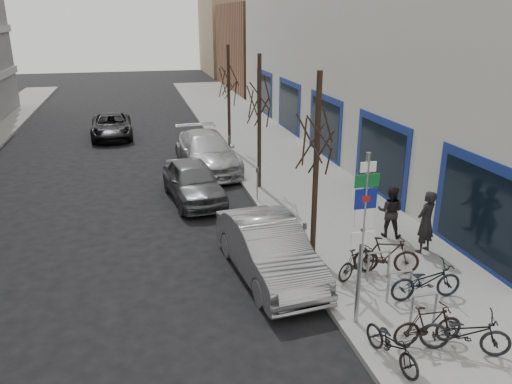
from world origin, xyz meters
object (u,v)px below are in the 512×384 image
tree_far (228,73)px  bike_far_curb (466,329)px  bike_mid_inner (357,262)px  parked_car_front (269,249)px  highway_sign_pole (363,231)px  bike_near_left (392,341)px  meter_mid (257,180)px  tree_near (318,123)px  lane_car (112,126)px  bike_rack (399,282)px  parked_car_mid (193,181)px  tree_mid (259,90)px  meter_back (230,146)px  bike_far_inner (387,255)px  meter_front (304,240)px  bike_near_right (428,325)px  pedestrian_near (426,222)px  bike_mid_curb (426,278)px  pedestrian_far (390,211)px  parked_car_back (207,152)px

tree_far → bike_far_curb: 18.43m
bike_mid_inner → parked_car_front: (-2.23, 0.89, 0.20)m
highway_sign_pole → bike_near_left: highway_sign_pole is taller
meter_mid → tree_far: bearing=86.8°
tree_near → tree_far: bearing=90.0°
bike_far_curb → lane_car: 24.15m
bike_rack → lane_car: 22.00m
bike_far_curb → parked_car_mid: bearing=47.1°
highway_sign_pole → tree_mid: tree_mid is taller
highway_sign_pole → parked_car_front: bearing=114.8°
meter_back → bike_far_inner: (2.02, -12.03, -0.22)m
tree_far → bike_far_inner: bearing=-83.8°
tree_far → bike_far_inner: tree_far is taller
tree_mid → lane_car: size_ratio=1.10×
parked_car_mid → meter_front: bearing=-76.8°
meter_mid → bike_far_inner: bearing=-72.8°
tree_mid → bike_near_right: bearing=-85.2°
parked_car_mid → pedestrian_near: 8.92m
bike_rack → bike_mid_curb: bearing=-5.0°
meter_mid → bike_far_curb: bearing=-78.9°
bike_mid_inner → bike_far_inner: (0.86, 0.01, 0.10)m
pedestrian_near → pedestrian_far: (-0.46, 1.28, -0.10)m
tree_near → bike_far_inner: bearing=-44.3°
bike_mid_curb → bike_mid_inner: (-1.19, 1.42, -0.12)m
bike_mid_curb → meter_front: bearing=46.2°
bike_near_right → lane_car: lane_car is taller
meter_back → bike_mid_inner: 12.10m
meter_front → bike_far_inner: size_ratio=0.70×
parked_car_mid → highway_sign_pole: bearing=-81.4°
tree_far → bike_near_right: bearing=-87.0°
tree_mid → parked_car_back: size_ratio=0.94×
tree_far → bike_far_curb: size_ratio=3.01×
tree_far → meter_front: bearing=-91.9°
meter_back → pedestrian_far: size_ratio=0.75×
tree_near → bike_near_left: size_ratio=3.37×
bike_far_inner → bike_far_curb: bearing=-161.7°
meter_front → parked_car_back: bearing=96.7°
bike_near_left → pedestrian_near: pedestrian_near is taller
parked_car_front → parked_car_mid: bearing=94.9°
bike_near_left → bike_mid_curb: 2.85m
tree_near → lane_car: size_ratio=1.10×
tree_near → tree_far: same height
highway_sign_pole → lane_car: 22.23m
bike_near_right → parked_car_front: size_ratio=0.33×
bike_rack → tree_near: tree_near is taller
bike_near_right → highway_sign_pole: bearing=47.3°
highway_sign_pole → meter_front: bearing=94.7°
highway_sign_pole → bike_far_inner: size_ratio=2.33×
parked_car_back → highway_sign_pole: bearing=-87.2°
bike_far_inner → lane_car: lane_car is taller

